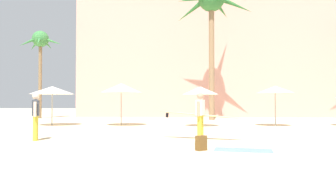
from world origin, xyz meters
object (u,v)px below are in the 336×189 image
beach_towel (243,150)px  backpack (201,143)px  cafe_umbrella_0 (52,90)px  palm_tree_left (40,45)px  cafe_umbrella_2 (200,91)px  cafe_umbrella_4 (275,90)px  palm_tree_far_left (212,7)px  cafe_umbrella_3 (121,88)px  person_far_left (36,114)px  person_far_right (200,115)px

beach_towel → backpack: size_ratio=3.83×
beach_towel → backpack: bearing=-175.5°
cafe_umbrella_0 → beach_towel: (9.29, -8.94, -2.03)m
palm_tree_left → cafe_umbrella_0: palm_tree_left is taller
beach_towel → palm_tree_left: bearing=129.0°
palm_tree_left → cafe_umbrella_2: (12.92, -8.23, -4.13)m
cafe_umbrella_4 → backpack: size_ratio=5.41×
palm_tree_far_left → cafe_umbrella_3: size_ratio=4.24×
cafe_umbrella_0 → beach_towel: size_ratio=1.56×
cafe_umbrella_2 → person_far_left: 9.18m
cafe_umbrella_4 → beach_towel: (-3.48, -9.09, -2.06)m
cafe_umbrella_4 → backpack: bearing=-116.9°
person_far_right → person_far_left: (-5.83, -0.33, 0.01)m
palm_tree_left → person_far_left: (6.75, -14.94, -5.20)m
person_far_right → cafe_umbrella_2: bearing=106.7°
palm_tree_left → backpack: (12.48, -16.97, -5.93)m
cafe_umbrella_3 → person_far_left: 7.45m
cafe_umbrella_2 → person_far_right: 6.48m
palm_tree_far_left → person_far_right: palm_tree_far_left is taller
palm_tree_left → beach_towel: (13.67, -16.87, -6.12)m
cafe_umbrella_3 → palm_tree_left: bearing=137.2°
palm_tree_left → person_far_right: bearing=-49.3°
backpack → person_far_right: (0.10, 2.36, 0.72)m
palm_tree_far_left → person_far_right: 15.19m
beach_towel → person_far_right: 2.67m
person_far_left → person_far_right: bearing=163.0°
cafe_umbrella_2 → beach_towel: (0.75, -8.64, -1.99)m
palm_tree_left → cafe_umbrella_0: size_ratio=2.91×
palm_tree_far_left → beach_towel: (-0.47, -15.26, -8.63)m
cafe_umbrella_3 → person_far_right: (4.19, -6.83, -1.25)m
cafe_umbrella_0 → backpack: bearing=-48.1°
cafe_umbrella_2 → beach_towel: cafe_umbrella_2 is taller
backpack → palm_tree_left: bearing=-2.9°
backpack → palm_tree_far_left: bearing=-45.4°
cafe_umbrella_4 → backpack: 10.47m
cafe_umbrella_0 → cafe_umbrella_2: size_ratio=1.13×
person_far_right → person_far_left: size_ratio=1.84×
palm_tree_far_left → cafe_umbrella_4: palm_tree_far_left is taller
cafe_umbrella_2 → cafe_umbrella_4: cafe_umbrella_4 is taller
palm_tree_left → backpack: bearing=-53.7°
cafe_umbrella_0 → person_far_left: bearing=-71.3°
cafe_umbrella_2 → cafe_umbrella_3: size_ratio=0.91×
cafe_umbrella_3 → cafe_umbrella_4: (8.76, 0.01, -0.10)m
palm_tree_left → person_far_left: 17.20m
palm_tree_far_left → cafe_umbrella_2: palm_tree_far_left is taller
cafe_umbrella_2 → person_far_right: bearing=-93.0°
cafe_umbrella_4 → backpack: (-4.67, -9.19, -1.86)m
cafe_umbrella_4 → cafe_umbrella_2: bearing=-173.9°
cafe_umbrella_3 → cafe_umbrella_2: bearing=-5.7°
palm_tree_left → cafe_umbrella_0: bearing=-61.1°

